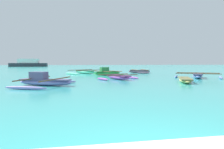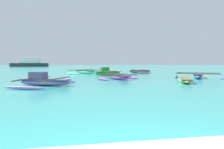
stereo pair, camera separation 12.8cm
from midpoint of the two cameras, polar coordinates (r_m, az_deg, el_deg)
moored_boat_0 at (r=20.45m, az=23.44°, el=-0.29°), size 4.65×4.10×0.49m
moored_boat_1 at (r=17.32m, az=1.88°, el=-0.71°), size 3.72×3.30×0.44m
moored_boat_2 at (r=28.21m, az=8.07°, el=0.89°), size 3.16×3.63×0.49m
moored_boat_3 at (r=15.73m, az=20.27°, el=-1.42°), size 2.08×3.41×0.33m
moored_boat_4 at (r=13.37m, az=-18.72°, el=-1.78°), size 3.93×4.79×0.87m
moored_boat_5 at (r=26.53m, az=-7.54°, el=0.78°), size 5.06×4.81×0.51m
moored_boat_6 at (r=23.15m, az=-1.18°, el=0.58°), size 3.44×4.24×0.93m
distant_ferry at (r=77.07m, az=-22.43°, el=2.94°), size 12.66×2.78×2.78m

